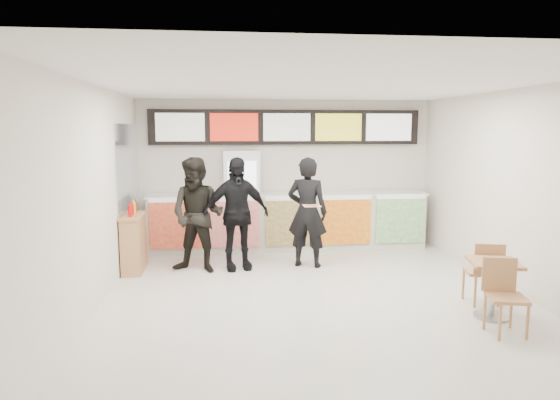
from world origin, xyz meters
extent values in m
plane|color=beige|center=(0.00, 0.00, 0.00)|extent=(7.00, 7.00, 0.00)
plane|color=white|center=(0.00, 0.00, 3.00)|extent=(7.00, 7.00, 0.00)
plane|color=silver|center=(0.00, 3.50, 1.50)|extent=(6.00, 0.00, 6.00)
plane|color=silver|center=(-3.00, 0.00, 1.50)|extent=(0.00, 7.00, 7.00)
plane|color=silver|center=(3.00, 0.00, 1.50)|extent=(0.00, 7.00, 7.00)
cube|color=silver|center=(0.00, 3.10, 0.55)|extent=(5.50, 0.70, 1.10)
cube|color=silver|center=(0.00, 3.10, 1.12)|extent=(5.56, 0.76, 0.04)
cube|color=red|center=(-2.20, 2.72, 0.61)|extent=(0.99, 0.02, 0.90)
cube|color=#D72F6C|center=(-1.10, 2.72, 0.61)|extent=(0.99, 0.02, 0.90)
cube|color=brown|center=(0.00, 2.72, 0.61)|extent=(0.99, 0.02, 0.90)
cube|color=yellow|center=(1.10, 2.72, 0.61)|extent=(0.99, 0.02, 0.90)
cube|color=green|center=(2.20, 2.72, 0.61)|extent=(0.99, 0.02, 0.90)
cube|color=black|center=(0.00, 3.42, 2.45)|extent=(5.50, 0.12, 0.70)
cube|color=beige|center=(-2.12, 3.35, 2.45)|extent=(0.95, 0.02, 0.55)
cube|color=red|center=(-1.06, 3.35, 2.45)|extent=(0.95, 0.02, 0.55)
cube|color=silver|center=(0.00, 3.35, 2.45)|extent=(0.95, 0.02, 0.55)
cube|color=yellow|center=(1.06, 3.35, 2.45)|extent=(0.95, 0.02, 0.55)
cube|color=white|center=(2.12, 3.35, 2.45)|extent=(0.95, 0.02, 0.55)
cube|color=white|center=(-0.93, 3.12, 1.00)|extent=(0.70, 0.65, 2.00)
cube|color=white|center=(-0.93, 2.78, 1.05)|extent=(0.54, 0.02, 1.50)
cylinder|color=#188822|center=(-1.14, 2.82, 0.45)|extent=(0.07, 0.07, 0.22)
cylinder|color=#EF3F14|center=(-1.00, 2.82, 0.45)|extent=(0.07, 0.07, 0.22)
cylinder|color=red|center=(-0.86, 2.82, 0.45)|extent=(0.07, 0.07, 0.22)
cylinder|color=blue|center=(-0.72, 2.82, 0.45)|extent=(0.07, 0.07, 0.22)
cylinder|color=#EF3F14|center=(-1.14, 2.82, 0.83)|extent=(0.07, 0.07, 0.22)
cylinder|color=red|center=(-1.00, 2.82, 0.83)|extent=(0.07, 0.07, 0.22)
cylinder|color=blue|center=(-0.86, 2.82, 0.83)|extent=(0.07, 0.07, 0.22)
cylinder|color=#188822|center=(-0.72, 2.82, 0.83)|extent=(0.07, 0.07, 0.22)
cylinder|color=red|center=(-1.14, 2.82, 1.21)|extent=(0.07, 0.07, 0.22)
cylinder|color=blue|center=(-1.00, 2.82, 1.21)|extent=(0.07, 0.07, 0.22)
cylinder|color=#188822|center=(-0.86, 2.82, 1.21)|extent=(0.07, 0.07, 0.22)
cylinder|color=#EF3F14|center=(-0.72, 2.82, 1.21)|extent=(0.07, 0.07, 0.22)
cylinder|color=blue|center=(-1.14, 2.82, 1.59)|extent=(0.07, 0.07, 0.22)
cylinder|color=#188822|center=(-1.00, 2.82, 1.59)|extent=(0.07, 0.07, 0.22)
cylinder|color=#EF3F14|center=(-0.86, 2.82, 1.59)|extent=(0.07, 0.07, 0.22)
cylinder|color=red|center=(-0.72, 2.82, 1.59)|extent=(0.07, 0.07, 0.22)
cube|color=#B2B7BF|center=(-2.99, 2.45, 1.75)|extent=(0.01, 2.00, 1.50)
imported|color=black|center=(0.16, 1.79, 0.97)|extent=(0.83, 0.69, 1.93)
imported|color=black|center=(-1.73, 1.65, 0.97)|extent=(1.14, 1.01, 1.95)
imported|color=black|center=(-1.08, 1.75, 0.97)|extent=(1.21, 0.69, 1.94)
cube|color=beige|center=(0.16, 1.34, 1.15)|extent=(0.28, 0.28, 0.01)
cone|color=#CC7233|center=(0.16, 1.34, 1.16)|extent=(0.36, 0.36, 0.02)
cube|color=tan|center=(2.12, -0.90, 0.73)|extent=(0.72, 0.72, 0.04)
cylinder|color=gray|center=(2.12, -0.90, 0.36)|extent=(0.08, 0.08, 0.72)
cylinder|color=gray|center=(2.12, -0.90, 0.01)|extent=(0.44, 0.44, 0.03)
cube|color=tan|center=(1.99, -1.44, 0.45)|extent=(0.50, 0.50, 0.04)
cube|color=tan|center=(1.99, -1.25, 0.68)|extent=(0.39, 0.12, 0.42)
cube|color=tan|center=(2.25, -0.37, 0.45)|extent=(0.50, 0.50, 0.04)
cube|color=tan|center=(2.25, -0.56, 0.68)|extent=(0.39, 0.12, 0.42)
cube|color=tan|center=(-2.82, 1.81, 0.47)|extent=(0.31, 0.83, 0.94)
cube|color=tan|center=(-2.82, 1.81, 0.96)|extent=(0.35, 0.87, 0.04)
cylinder|color=red|center=(-2.82, 1.58, 1.07)|extent=(0.06, 0.06, 0.19)
cylinder|color=red|center=(-2.82, 1.76, 1.07)|extent=(0.06, 0.06, 0.19)
cylinder|color=yellow|center=(-2.82, 1.93, 1.07)|extent=(0.06, 0.06, 0.19)
cylinder|color=brown|center=(-2.82, 2.10, 1.07)|extent=(0.06, 0.06, 0.19)
camera|label=1|loc=(-1.29, -6.72, 2.40)|focal=32.00mm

